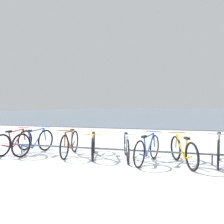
# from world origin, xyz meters

# --- Properties ---
(ground) EXTENTS (80.00, 132.00, 0.08)m
(ground) POSITION_xyz_m (0.00, 53.90, -0.04)
(ground) COLOR silver
(bike_rack) EXTENTS (6.18, 0.06, 0.31)m
(bike_rack) POSITION_xyz_m (0.24, 2.20, 0.27)
(bike_rack) COLOR #4C5156
(bike_rack) RESTS_ON ground
(bicycle_0) EXTENTS (0.46, 1.63, 0.79)m
(bicycle_0) POSITION_xyz_m (-2.78, 2.17, 0.36)
(bicycle_0) COLOR black
(bicycle_0) RESTS_ON ground
(bicycle_1) EXTENTS (0.49, 1.70, 0.82)m
(bicycle_1) POSITION_xyz_m (-2.12, 2.26, 0.37)
(bicycle_1) COLOR black
(bicycle_1) RESTS_ON ground
(bicycle_2) EXTENTS (0.46, 1.67, 0.82)m
(bicycle_2) POSITION_xyz_m (-0.92, 2.30, 0.37)
(bicycle_2) COLOR black
(bicycle_2) RESTS_ON ground
(bicycle_3) EXTENTS (0.63, 1.63, 0.74)m
(bicycle_3) POSITION_xyz_m (-0.19, 2.34, 0.34)
(bicycle_3) COLOR black
(bicycle_3) RESTS_ON ground
(bicycle_4) EXTENTS (0.55, 1.63, 0.77)m
(bicycle_4) POSITION_xyz_m (0.82, 2.27, 0.35)
(bicycle_4) COLOR black
(bicycle_4) RESTS_ON ground
(bicycle_5) EXTENTS (0.63, 1.66, 0.79)m
(bicycle_5) POSITION_xyz_m (1.42, 2.07, 0.36)
(bicycle_5) COLOR black
(bicycle_5) RESTS_ON ground
(bicycle_6) EXTENTS (0.65, 1.58, 0.79)m
(bicycle_6) POSITION_xyz_m (2.31, 2.07, 0.36)
(bicycle_6) COLOR black
(bicycle_6) RESTS_ON ground
(bicycle_7) EXTENTS (0.56, 1.69, 0.85)m
(bicycle_7) POSITION_xyz_m (3.21, 2.34, 0.38)
(bicycle_7) COLOR black
(bicycle_7) RESTS_ON ground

